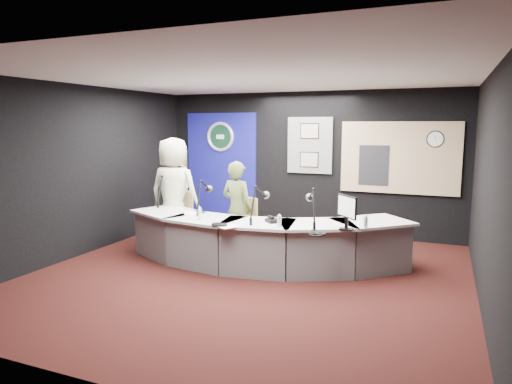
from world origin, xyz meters
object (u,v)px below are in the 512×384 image
at_px(armchair_left, 175,218).
at_px(armchair_right, 237,224).
at_px(person_man, 174,192).
at_px(person_woman, 237,209).
at_px(broadcast_desk, 259,241).

relative_size(armchair_left, armchair_right, 0.94).
bearing_deg(person_man, person_woman, 171.06).
bearing_deg(person_man, broadcast_desk, 162.12).
height_order(armchair_left, person_man, person_man).
relative_size(broadcast_desk, person_man, 2.33).
xyz_separation_m(broadcast_desk, person_woman, (-0.53, 0.36, 0.41)).
bearing_deg(person_woman, armchair_left, 4.14).
bearing_deg(armchair_right, person_man, -159.96).
bearing_deg(broadcast_desk, person_woman, 145.77).
height_order(broadcast_desk, armchair_right, armchair_right).
bearing_deg(armchair_right, armchair_left, -159.96).
height_order(broadcast_desk, person_woman, person_woman).
distance_m(armchair_right, person_man, 1.38).
distance_m(armchair_left, armchair_right, 1.31).
relative_size(armchair_left, person_man, 0.52).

